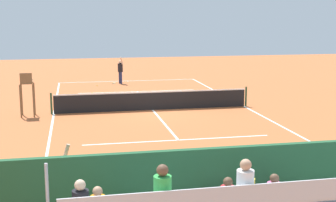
% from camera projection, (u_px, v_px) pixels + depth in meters
% --- Properties ---
extents(ground_plane, '(60.00, 60.00, 0.00)m').
position_uv_depth(ground_plane, '(153.00, 110.00, 24.39)').
color(ground_plane, '#BC6033').
extents(court_line_markings, '(10.10, 22.20, 0.01)m').
position_uv_depth(court_line_markings, '(153.00, 110.00, 24.43)').
color(court_line_markings, white).
rests_on(court_line_markings, ground).
extents(tennis_net, '(10.30, 0.10, 1.07)m').
position_uv_depth(tennis_net, '(153.00, 100.00, 24.30)').
color(tennis_net, black).
rests_on(tennis_net, ground).
extents(backdrop_wall, '(18.00, 0.16, 2.00)m').
position_uv_depth(backdrop_wall, '(255.00, 188.00, 10.72)').
color(backdrop_wall, '#235633').
rests_on(backdrop_wall, ground).
extents(umpire_chair, '(0.67, 0.67, 2.14)m').
position_uv_depth(umpire_chair, '(27.00, 90.00, 22.66)').
color(umpire_chair, brown).
rests_on(umpire_chair, ground).
extents(tennis_player, '(0.47, 0.55, 1.93)m').
position_uv_depth(tennis_player, '(120.00, 70.00, 33.46)').
color(tennis_player, navy).
rests_on(tennis_player, ground).
extents(tennis_racket, '(0.40, 0.58, 0.03)m').
position_uv_depth(tennis_racket, '(114.00, 83.00, 33.81)').
color(tennis_racket, black).
rests_on(tennis_racket, ground).
extents(tennis_ball_near, '(0.07, 0.07, 0.07)m').
position_uv_depth(tennis_ball_near, '(92.00, 93.00, 29.45)').
color(tennis_ball_near, '#CCDB33').
rests_on(tennis_ball_near, ground).
extents(tennis_ball_far, '(0.07, 0.07, 0.07)m').
position_uv_depth(tennis_ball_far, '(97.00, 85.00, 32.55)').
color(tennis_ball_far, '#CCDB33').
rests_on(tennis_ball_far, ground).
extents(line_judge, '(0.39, 0.54, 1.93)m').
position_uv_depth(line_judge, '(67.00, 185.00, 10.87)').
color(line_judge, '#232328').
rests_on(line_judge, ground).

